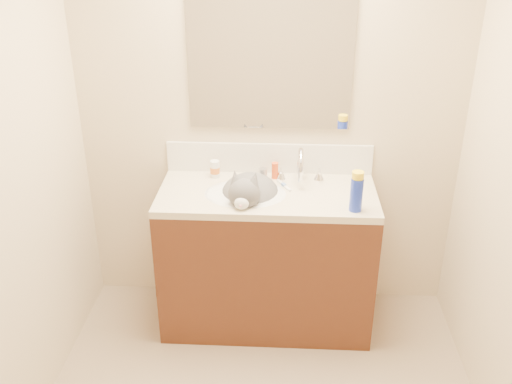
# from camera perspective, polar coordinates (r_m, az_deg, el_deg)

# --- Properties ---
(room_shell) EXTENTS (2.24, 2.54, 2.52)m
(room_shell) POSITION_cam_1_polar(r_m,az_deg,el_deg) (1.99, 0.28, 4.05)
(room_shell) COLOR beige
(room_shell) RESTS_ON ground
(vanity_cabinet) EXTENTS (1.20, 0.55, 0.82)m
(vanity_cabinet) POSITION_cam_1_polar(r_m,az_deg,el_deg) (3.36, 1.08, -6.88)
(vanity_cabinet) COLOR #472212
(vanity_cabinet) RESTS_ON ground
(counter_slab) EXTENTS (1.20, 0.55, 0.04)m
(counter_slab) POSITION_cam_1_polar(r_m,az_deg,el_deg) (3.14, 1.14, -0.28)
(counter_slab) COLOR beige
(counter_slab) RESTS_ON vanity_cabinet
(basin) EXTENTS (0.45, 0.36, 0.14)m
(basin) POSITION_cam_1_polar(r_m,az_deg,el_deg) (3.15, -1.07, -1.29)
(basin) COLOR white
(basin) RESTS_ON vanity_cabinet
(faucet) EXTENTS (0.28, 0.20, 0.21)m
(faucet) POSITION_cam_1_polar(r_m,az_deg,el_deg) (3.22, 4.45, 2.41)
(faucet) COLOR silver
(faucet) RESTS_ON counter_slab
(cat) EXTENTS (0.37, 0.47, 0.34)m
(cat) POSITION_cam_1_polar(r_m,az_deg,el_deg) (3.13, -0.66, -0.36)
(cat) COLOR #4F4D4F
(cat) RESTS_ON basin
(backsplash) EXTENTS (1.20, 0.02, 0.18)m
(backsplash) POSITION_cam_1_polar(r_m,az_deg,el_deg) (3.34, 1.32, 3.41)
(backsplash) COLOR silver
(backsplash) RESTS_ON counter_slab
(mirror) EXTENTS (0.90, 0.02, 0.80)m
(mirror) POSITION_cam_1_polar(r_m,az_deg,el_deg) (3.16, 1.43, 13.34)
(mirror) COLOR white
(mirror) RESTS_ON room_shell
(pill_bottle) EXTENTS (0.06, 0.06, 0.10)m
(pill_bottle) POSITION_cam_1_polar(r_m,az_deg,el_deg) (3.30, -4.13, 2.31)
(pill_bottle) COLOR silver
(pill_bottle) RESTS_ON counter_slab
(pill_label) EXTENTS (0.06, 0.06, 0.04)m
(pill_label) POSITION_cam_1_polar(r_m,az_deg,el_deg) (3.30, -4.12, 2.21)
(pill_label) COLOR orange
(pill_label) RESTS_ON pill_bottle
(silver_jar) EXTENTS (0.05, 0.05, 0.05)m
(silver_jar) POSITION_cam_1_polar(r_m,az_deg,el_deg) (3.30, 0.71, 1.92)
(silver_jar) COLOR #B7B7BC
(silver_jar) RESTS_ON counter_slab
(amber_bottle) EXTENTS (0.05, 0.05, 0.10)m
(amber_bottle) POSITION_cam_1_polar(r_m,az_deg,el_deg) (3.28, 1.91, 2.16)
(amber_bottle) COLOR #DE491A
(amber_bottle) RESTS_ON counter_slab
(toothbrush) EXTENTS (0.09, 0.14, 0.01)m
(toothbrush) POSITION_cam_1_polar(r_m,az_deg,el_deg) (3.20, 2.79, 0.67)
(toothbrush) COLOR silver
(toothbrush) RESTS_ON counter_slab
(toothbrush_head) EXTENTS (0.03, 0.04, 0.02)m
(toothbrush_head) POSITION_cam_1_polar(r_m,az_deg,el_deg) (3.20, 2.79, 0.72)
(toothbrush_head) COLOR #658AD6
(toothbrush_head) RESTS_ON counter_slab
(spray_can) EXTENTS (0.09, 0.09, 0.18)m
(spray_can) POSITION_cam_1_polar(r_m,az_deg,el_deg) (2.94, 10.00, -0.27)
(spray_can) COLOR #1A30BC
(spray_can) RESTS_ON counter_slab
(spray_cap) EXTENTS (0.08, 0.08, 0.04)m
(spray_cap) POSITION_cam_1_polar(r_m,az_deg,el_deg) (2.90, 10.16, 1.67)
(spray_cap) COLOR yellow
(spray_cap) RESTS_ON spray_can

